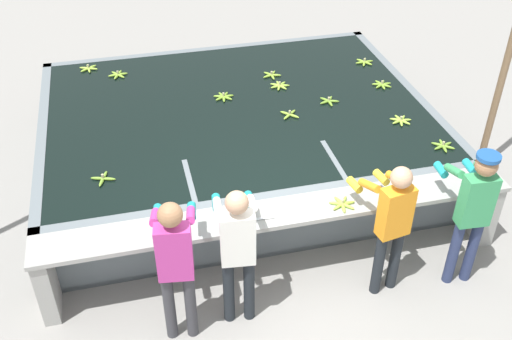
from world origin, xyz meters
The scene contains 23 objects.
ground_plane centered at (0.00, 0.00, 0.00)m, with size 80.00×80.00×0.00m, color gray.
wash_tank centered at (0.00, 2.39, 0.42)m, with size 5.02×3.90×0.85m.
work_ledge centered at (0.00, 0.23, 0.62)m, with size 5.02×0.45×0.85m.
worker_0 centered at (-1.16, -0.35, 0.98)m, with size 0.47×0.73×1.64m.
worker_1 centered at (-0.57, -0.28, 0.95)m, with size 0.46×0.73×1.60m.
worker_2 centered at (0.99, -0.25, 0.93)m, with size 0.48×0.74×1.57m.
worker_3 centered at (1.82, -0.33, 0.99)m, with size 0.44×0.73×1.63m.
banana_bunch_floating_0 centered at (-0.11, 2.69, 0.86)m, with size 0.28×0.28×0.08m.
banana_bunch_floating_1 centered at (-1.86, 4.00, 0.86)m, with size 0.27×0.28×0.08m.
banana_bunch_floating_2 centered at (0.71, 2.82, 0.86)m, with size 0.28×0.28×0.08m.
banana_bunch_floating_3 centered at (2.10, 2.50, 0.86)m, with size 0.28×0.28×0.08m.
banana_bunch_floating_4 centered at (0.68, 3.15, 0.86)m, with size 0.28×0.26×0.08m.
banana_bunch_floating_5 centered at (1.94, 1.56, 0.86)m, with size 0.28×0.28×0.08m.
banana_bunch_floating_6 centered at (2.13, 3.23, 0.86)m, with size 0.28×0.27×0.08m.
banana_bunch_floating_7 centered at (0.62, 2.03, 0.86)m, with size 0.23×0.23×0.08m.
banana_bunch_floating_8 centered at (-1.75, 1.20, 0.86)m, with size 0.28×0.28×0.08m.
banana_bunch_floating_9 centered at (1.22, 2.24, 0.86)m, with size 0.28×0.26×0.08m.
banana_bunch_floating_10 centered at (-1.45, 3.69, 0.86)m, with size 0.28×0.27×0.08m.
banana_bunch_floating_11 centered at (2.17, 0.90, 0.86)m, with size 0.28×0.28×0.08m.
banana_bunch_ledge_0 centered at (0.63, 0.16, 0.87)m, with size 0.28×0.28×0.08m.
knife_0 centered at (2.21, 0.13, 0.86)m, with size 0.30×0.22×0.02m.
knife_1 centered at (-0.33, 0.15, 0.86)m, with size 0.35×0.05×0.02m.
support_post_right centered at (3.16, 1.43, 1.60)m, with size 0.09×0.09×3.20m.
Camera 1 is at (-1.38, -4.28, 4.77)m, focal length 42.00 mm.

